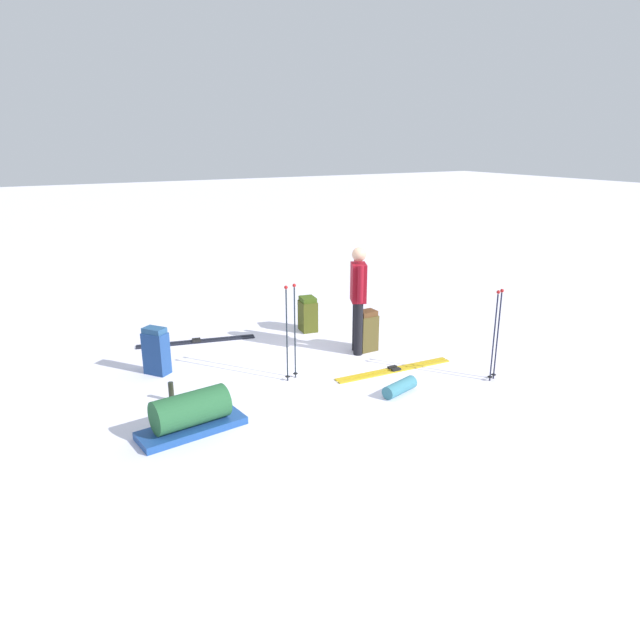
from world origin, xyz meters
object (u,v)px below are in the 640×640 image
at_px(ski_poles_planted_near, 496,331).
at_px(sleeping_mat_rolled, 400,387).
at_px(ski_pair_far, 197,341).
at_px(ski_pair_near, 394,370).
at_px(backpack_large_dark, 156,351).
at_px(backpack_bright, 367,331).
at_px(skier_standing, 358,295).
at_px(gear_sled, 191,414).
at_px(thermos_bottle, 171,392).
at_px(ski_poles_planted_far, 291,328).
at_px(backpack_small_spare, 308,314).

relative_size(ski_poles_planted_near, sleeping_mat_rolled, 2.41).
distance_m(ski_pair_far, ski_poles_planted_near, 4.85).
distance_m(ski_pair_near, sleeping_mat_rolled, 0.81).
bearing_deg(backpack_large_dark, backpack_bright, 167.76).
relative_size(backpack_bright, sleeping_mat_rolled, 1.21).
xyz_separation_m(skier_standing, backpack_large_dark, (3.01, -0.70, -0.61)).
bearing_deg(sleeping_mat_rolled, ski_poles_planted_near, 169.49).
bearing_deg(gear_sled, backpack_bright, -159.07).
height_order(backpack_large_dark, backpack_bright, backpack_large_dark).
xyz_separation_m(backpack_bright, gear_sled, (3.28, 1.26, -0.10)).
bearing_deg(backpack_large_dark, thermos_bottle, 85.78).
bearing_deg(ski_poles_planted_far, sleeping_mat_rolled, 132.31).
bearing_deg(ski_pair_far, skier_standing, 140.66).
xyz_separation_m(skier_standing, backpack_bright, (-0.18, -0.00, -0.63)).
bearing_deg(backpack_bright, skier_standing, 1.44).
bearing_deg(ski_poles_planted_near, skier_standing, -59.99).
bearing_deg(gear_sled, sleeping_mat_rolled, 172.82).
xyz_separation_m(ski_poles_planted_near, gear_sled, (4.18, -0.61, -0.51)).
height_order(backpack_bright, gear_sled, backpack_bright).
distance_m(ski_poles_planted_far, thermos_bottle, 1.81).
bearing_deg(backpack_bright, ski_poles_planted_near, 115.59).
distance_m(skier_standing, sleeping_mat_rolled, 1.85).
distance_m(ski_pair_near, ski_poles_planted_near, 1.56).
xyz_separation_m(backpack_bright, backpack_small_spare, (0.36, -1.34, -0.02)).
height_order(ski_pair_far, backpack_small_spare, backpack_small_spare).
height_order(ski_pair_far, gear_sled, gear_sled).
relative_size(backpack_small_spare, ski_poles_planted_near, 0.47).
distance_m(backpack_large_dark, gear_sled, 1.95).
xyz_separation_m(ski_poles_planted_near, sleeping_mat_rolled, (1.43, -0.26, -0.64)).
bearing_deg(ski_poles_planted_far, thermos_bottle, -4.45).
distance_m(backpack_small_spare, sleeping_mat_rolled, 2.95).
distance_m(ski_pair_near, backpack_small_spare, 2.29).
distance_m(backpack_bright, thermos_bottle, 3.29).
bearing_deg(backpack_small_spare, backpack_bright, 105.01).
bearing_deg(skier_standing, gear_sled, 21.97).
distance_m(backpack_small_spare, thermos_bottle, 3.35).
height_order(backpack_large_dark, sleeping_mat_rolled, backpack_large_dark).
xyz_separation_m(backpack_bright, ski_poles_planted_far, (1.58, 0.45, 0.44)).
distance_m(ski_poles_planted_far, gear_sled, 1.96).
bearing_deg(sleeping_mat_rolled, backpack_small_spare, -93.37).
bearing_deg(backpack_bright, sleeping_mat_rolled, 71.64).
xyz_separation_m(backpack_small_spare, ski_poles_planted_near, (-1.25, 3.21, 0.43)).
bearing_deg(backpack_large_dark, ski_pair_near, 152.39).
relative_size(ski_pair_far, thermos_bottle, 7.48).
height_order(ski_pair_far, ski_poles_planted_far, ski_poles_planted_far).
bearing_deg(ski_pair_near, thermos_bottle, -10.70).
xyz_separation_m(ski_pair_far, backpack_small_spare, (-1.93, 0.38, 0.29)).
relative_size(backpack_bright, backpack_small_spare, 1.08).
bearing_deg(backpack_small_spare, gear_sled, 41.56).
relative_size(backpack_small_spare, gear_sled, 0.48).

